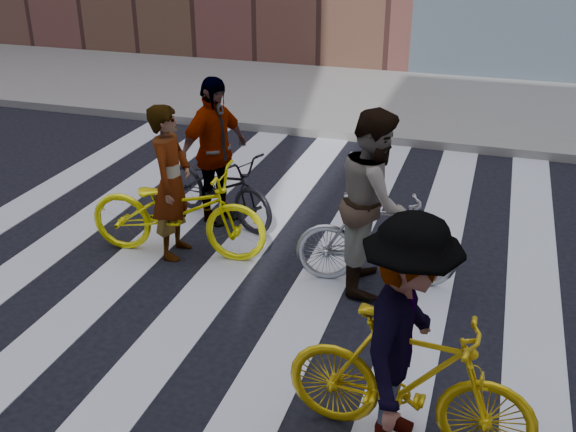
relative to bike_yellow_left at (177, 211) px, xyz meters
The scene contains 11 objects.
ground 1.37m from the bike_yellow_left, 15.57° to the right, with size 100.00×100.00×0.00m, color black.
sidewalk_far 7.28m from the bike_yellow_left, 80.40° to the left, with size 100.00×5.00×0.15m, color gray.
zebra_crosswalk 1.37m from the bike_yellow_left, 15.57° to the right, with size 8.25×10.00×0.01m.
bike_yellow_left is the anchor object (origin of this frame).
bike_silver_mid 2.32m from the bike_yellow_left, ahead, with size 0.49×1.73×1.04m, color #A1A6AB.
bike_yellow_right 3.73m from the bike_yellow_left, 36.85° to the right, with size 0.53×1.88×1.13m, color gold.
bike_dark_rear 1.02m from the bike_yellow_left, 85.47° to the left, with size 0.63×1.81×0.95m, color black.
rider_left 0.35m from the bike_yellow_left, behind, with size 0.66×0.43×1.80m, color slate.
rider_mid 2.30m from the bike_yellow_left, ahead, with size 0.95×0.74×1.95m, color slate.
rider_right 3.71m from the bike_yellow_left, 37.32° to the right, with size 1.22×0.70×1.89m, color slate.
rider_rear 1.09m from the bike_yellow_left, 88.27° to the left, with size 1.10×0.46×1.88m, color slate.
Camera 1 is at (2.15, -5.97, 3.75)m, focal length 42.00 mm.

